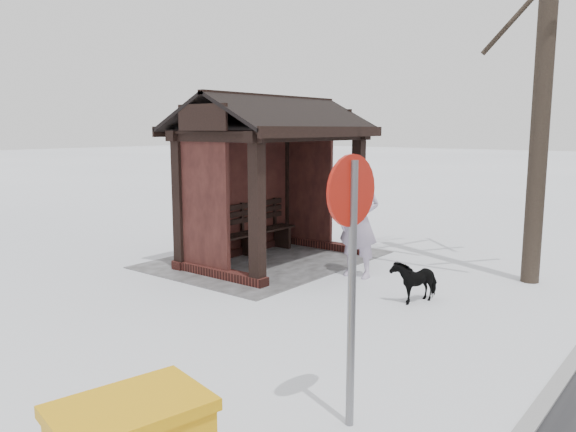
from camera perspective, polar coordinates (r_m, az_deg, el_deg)
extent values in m
plane|color=white|center=(10.66, -1.38, -4.61)|extent=(120.00, 120.00, 0.00)
cube|color=gray|center=(10.78, -2.20, -4.41)|extent=(4.20, 3.20, 0.02)
cube|color=#3C1A16|center=(11.22, -4.92, -3.53)|extent=(3.30, 0.22, 0.16)
cube|color=#3C1A16|center=(11.80, 3.29, -2.90)|extent=(0.22, 2.10, 0.16)
cube|color=#3C1A16|center=(9.57, -7.16, -5.75)|extent=(0.22, 2.10, 0.16)
cube|color=black|center=(11.14, 7.13, 1.93)|extent=(0.20, 0.20, 2.30)
cube|color=black|center=(8.74, -3.16, 0.08)|extent=(0.20, 0.20, 2.30)
cube|color=black|center=(12.17, -0.14, 2.58)|extent=(0.20, 0.20, 2.30)
cube|color=black|center=(10.02, -10.89, 1.05)|extent=(0.20, 0.20, 2.30)
cube|color=black|center=(11.03, -5.00, 2.31)|extent=(2.80, 0.08, 2.14)
cube|color=black|center=(11.81, 2.09, 2.77)|extent=(0.08, 1.17, 2.14)
cube|color=black|center=(9.57, -8.62, 1.24)|extent=(0.08, 1.17, 2.14)
cube|color=black|center=(9.81, 2.66, 8.14)|extent=(3.40, 0.20, 0.18)
cube|color=black|center=(10.96, -5.08, 8.19)|extent=(3.40, 0.20, 0.18)
cylinder|color=black|center=(9.93, 24.91, 18.47)|extent=(0.29, 0.29, 8.55)
imported|color=#B3A3BF|center=(9.45, 7.21, -0.47)|extent=(0.52, 0.74, 1.92)
imported|color=black|center=(8.41, 12.76, -6.35)|extent=(0.80, 0.55, 0.62)
cube|color=#E29E0D|center=(3.94, -15.79, -18.27)|extent=(1.10, 0.86, 0.08)
cylinder|color=slate|center=(4.67, 6.49, -8.20)|extent=(0.07, 0.07, 2.24)
cylinder|color=#B1180C|center=(4.50, 6.47, 2.58)|extent=(0.58, 0.09, 0.58)
cylinder|color=white|center=(4.51, 6.25, 2.60)|extent=(0.45, 0.08, 0.45)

